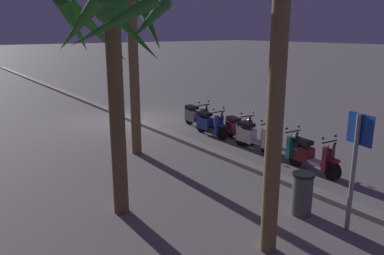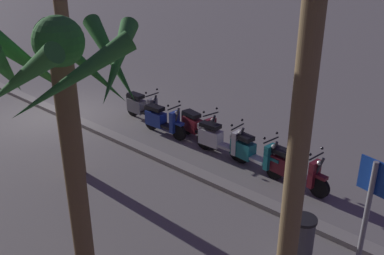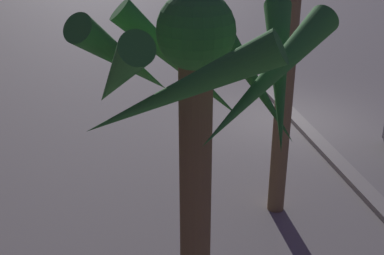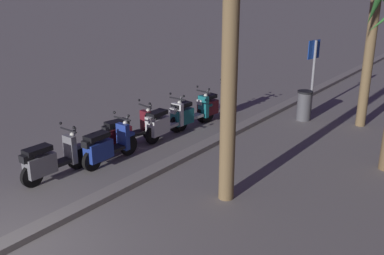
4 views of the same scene
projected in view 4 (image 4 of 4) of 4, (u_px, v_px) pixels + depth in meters
scooter_maroon_mid_rear at (214, 105)px, 14.08m from camera, size 1.86×0.58×1.17m
scooter_teal_tail_end at (189, 114)px, 13.16m from camera, size 1.84×0.60×1.17m
scooter_white_mid_centre at (164, 123)px, 12.32m from camera, size 1.83×0.56×1.17m
scooter_maroon_gap_after_mid at (127, 131)px, 11.70m from camera, size 1.80×0.67×1.17m
scooter_blue_mid_front at (106, 146)px, 10.60m from camera, size 1.74×0.56×1.17m
scooter_grey_lead_nearest at (50, 160)px, 9.79m from camera, size 1.74×0.56×1.17m
crossing_sign at (313, 68)px, 14.47m from camera, size 0.59×0.18×2.40m
litter_bin at (304, 105)px, 13.93m from camera, size 0.48×0.48×0.95m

